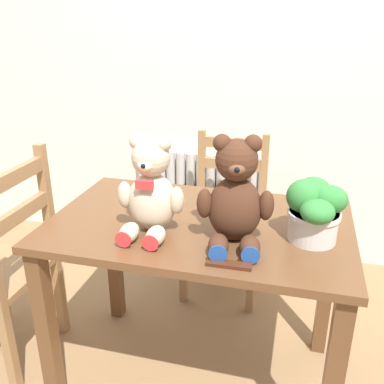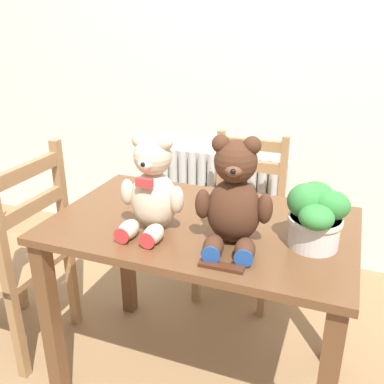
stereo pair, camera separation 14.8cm
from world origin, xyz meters
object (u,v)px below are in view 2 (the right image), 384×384
at_px(wooden_chair_side, 19,257).
at_px(potted_plant, 315,214).
at_px(wooden_chair_behind, 243,215).
at_px(chocolate_bar, 221,266).
at_px(teddy_bear_right, 234,199).
at_px(teddy_bear_left, 152,190).

relative_size(wooden_chair_side, potted_plant, 4.51).
relative_size(wooden_chair_behind, wooden_chair_side, 0.90).
height_order(wooden_chair_side, chocolate_bar, wooden_chair_side).
height_order(wooden_chair_side, teddy_bear_right, teddy_bear_right).
height_order(wooden_chair_behind, teddy_bear_right, teddy_bear_right).
distance_m(wooden_chair_behind, potted_plant, 1.02).
bearing_deg(chocolate_bar, teddy_bear_left, 151.21).
bearing_deg(wooden_chair_behind, wooden_chair_side, 45.66).
bearing_deg(potted_plant, chocolate_bar, -135.14).
relative_size(wooden_chair_side, chocolate_bar, 6.89).
relative_size(potted_plant, chocolate_bar, 1.53).
bearing_deg(teddy_bear_left, wooden_chair_side, -2.31).
xyz_separation_m(wooden_chair_side, potted_plant, (1.27, 0.04, 0.41)).
distance_m(teddy_bear_right, chocolate_bar, 0.23).
height_order(wooden_chair_side, teddy_bear_left, teddy_bear_left).
relative_size(wooden_chair_behind, teddy_bear_left, 2.49).
bearing_deg(teddy_bear_left, chocolate_bar, 151.36).
bearing_deg(teddy_bear_left, teddy_bear_right, -179.89).
distance_m(teddy_bear_left, chocolate_bar, 0.39).
relative_size(wooden_chair_behind, potted_plant, 4.06).
xyz_separation_m(potted_plant, chocolate_bar, (-0.25, -0.25, -0.11)).
xyz_separation_m(wooden_chair_behind, potted_plant, (0.44, -0.81, 0.43)).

